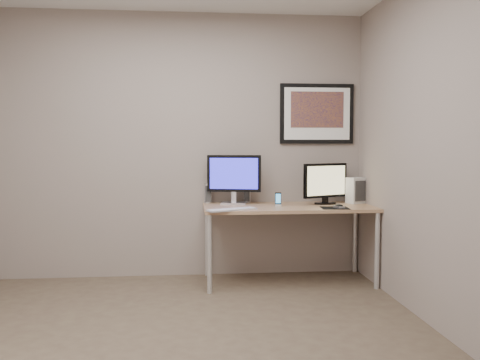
% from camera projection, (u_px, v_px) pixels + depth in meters
% --- Properties ---
extents(floor, '(3.60, 3.60, 0.00)m').
position_uv_depth(floor, '(180.00, 339.00, 3.42)').
color(floor, '#4E3D30').
rests_on(floor, ground).
extents(room, '(3.60, 3.60, 3.60)m').
position_uv_depth(room, '(179.00, 100.00, 3.75)').
color(room, white).
rests_on(room, ground).
extents(desk, '(1.60, 0.70, 0.73)m').
position_uv_depth(desk, '(288.00, 213.00, 4.81)').
color(desk, olive).
rests_on(desk, floor).
extents(framed_art, '(0.75, 0.04, 0.60)m').
position_uv_depth(framed_art, '(317.00, 114.00, 5.11)').
color(framed_art, black).
rests_on(framed_art, room).
extents(monitor_large, '(0.52, 0.22, 0.48)m').
position_uv_depth(monitor_large, '(234.00, 177.00, 4.93)').
color(monitor_large, silver).
rests_on(monitor_large, desk).
extents(monitor_tv, '(0.48, 0.23, 0.40)m').
position_uv_depth(monitor_tv, '(325.00, 182.00, 4.93)').
color(monitor_tv, black).
rests_on(monitor_tv, desk).
extents(speaker_left, '(0.08, 0.08, 0.19)m').
position_uv_depth(speaker_left, '(208.00, 193.00, 5.03)').
color(speaker_left, silver).
rests_on(speaker_left, desk).
extents(speaker_right, '(0.08, 0.08, 0.17)m').
position_uv_depth(speaker_right, '(247.00, 194.00, 5.07)').
color(speaker_right, silver).
rests_on(speaker_right, desk).
extents(phone_dock, '(0.07, 0.07, 0.13)m').
position_uv_depth(phone_dock, '(278.00, 199.00, 4.80)').
color(phone_dock, black).
rests_on(phone_dock, desk).
extents(keyboard, '(0.47, 0.30, 0.02)m').
position_uv_depth(keyboard, '(232.00, 209.00, 4.48)').
color(keyboard, silver).
rests_on(keyboard, desk).
extents(mousepad, '(0.26, 0.24, 0.00)m').
position_uv_depth(mousepad, '(335.00, 208.00, 4.64)').
color(mousepad, black).
rests_on(mousepad, desk).
extents(mouse, '(0.08, 0.12, 0.04)m').
position_uv_depth(mouse, '(339.00, 206.00, 4.63)').
color(mouse, black).
rests_on(mouse, mousepad).
extents(fan_unit, '(0.20, 0.18, 0.26)m').
position_uv_depth(fan_unit, '(356.00, 190.00, 5.02)').
color(fan_unit, silver).
rests_on(fan_unit, desk).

